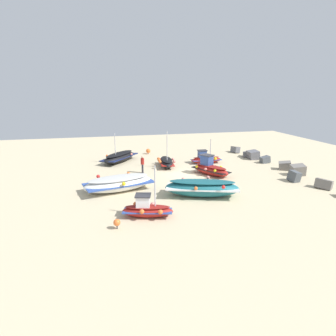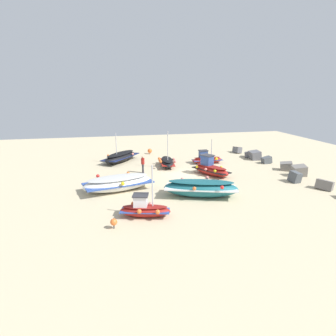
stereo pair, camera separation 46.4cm
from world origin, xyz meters
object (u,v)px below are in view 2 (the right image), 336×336
(fishing_boat_6, at_px, (207,159))
(person_walking, at_px, (143,163))
(mooring_buoy_0, at_px, (150,151))
(fishing_boat_2, at_px, (201,188))
(fishing_boat_1, at_px, (167,162))
(fishing_boat_4, at_px, (211,169))
(fishing_boat_3, at_px, (121,157))
(fishing_boat_0, at_px, (118,183))
(fishing_boat_5, at_px, (144,209))
(mooring_buoy_1, at_px, (114,222))

(fishing_boat_6, xyz_separation_m, person_walking, (2.21, -7.11, 0.48))
(mooring_buoy_0, bearing_deg, fishing_boat_2, 5.23)
(person_walking, bearing_deg, fishing_boat_1, -151.98)
(fishing_boat_4, distance_m, mooring_buoy_0, 10.96)
(fishing_boat_3, distance_m, person_walking, 5.25)
(person_walking, bearing_deg, fishing_boat_2, 108.98)
(fishing_boat_3, relative_size, mooring_buoy_0, 7.64)
(fishing_boat_1, xyz_separation_m, fishing_boat_4, (3.87, 3.25, 0.14))
(fishing_boat_4, bearing_deg, fishing_boat_3, 17.86)
(fishing_boat_2, relative_size, person_walking, 3.53)
(fishing_boat_0, bearing_deg, fishing_boat_5, -89.95)
(fishing_boat_2, relative_size, mooring_buoy_0, 8.73)
(fishing_boat_2, relative_size, fishing_boat_6, 1.75)
(fishing_boat_4, xyz_separation_m, fishing_boat_5, (7.71, -7.15, -0.10))
(fishing_boat_5, bearing_deg, person_walking, -82.83)
(fishing_boat_6, bearing_deg, fishing_boat_1, 5.64)
(fishing_boat_1, bearing_deg, fishing_boat_6, -78.32)
(fishing_boat_1, distance_m, mooring_buoy_0, 6.36)
(fishing_boat_2, height_order, mooring_buoy_1, fishing_boat_2)
(fishing_boat_0, height_order, person_walking, person_walking)
(mooring_buoy_1, bearing_deg, fishing_boat_2, 120.91)
(mooring_buoy_0, bearing_deg, fishing_boat_6, 41.30)
(mooring_buoy_0, height_order, mooring_buoy_1, mooring_buoy_0)
(fishing_boat_4, distance_m, person_walking, 6.32)
(fishing_boat_2, distance_m, person_walking, 7.89)
(fishing_boat_5, relative_size, fishing_boat_6, 1.00)
(fishing_boat_3, height_order, person_walking, fishing_boat_3)
(fishing_boat_0, bearing_deg, mooring_buoy_1, -109.17)
(fishing_boat_6, relative_size, mooring_buoy_0, 5.00)
(fishing_boat_1, height_order, person_walking, fishing_boat_1)
(fishing_boat_0, distance_m, fishing_boat_6, 11.74)
(fishing_boat_6, bearing_deg, mooring_buoy_1, 52.90)
(fishing_boat_3, bearing_deg, mooring_buoy_0, -11.03)
(fishing_boat_0, relative_size, person_walking, 3.54)
(fishing_boat_0, xyz_separation_m, mooring_buoy_1, (6.50, -0.57, -0.22))
(mooring_buoy_0, bearing_deg, fishing_boat_0, -19.34)
(fishing_boat_1, xyz_separation_m, fishing_boat_5, (11.58, -3.90, 0.04))
(fishing_boat_4, xyz_separation_m, mooring_buoy_1, (8.94, -9.06, -0.20))
(fishing_boat_2, bearing_deg, person_walking, -47.41)
(fishing_boat_2, distance_m, mooring_buoy_1, 7.46)
(fishing_boat_0, distance_m, fishing_boat_4, 8.83)
(fishing_boat_5, height_order, mooring_buoy_1, fishing_boat_5)
(fishing_boat_0, relative_size, fishing_boat_4, 1.47)
(fishing_boat_0, distance_m, fishing_boat_1, 8.20)
(fishing_boat_0, relative_size, fishing_boat_6, 1.75)
(fishing_boat_0, bearing_deg, fishing_boat_4, 1.84)
(fishing_boat_3, height_order, fishing_boat_6, fishing_boat_3)
(fishing_boat_6, xyz_separation_m, mooring_buoy_0, (-5.92, -5.20, -0.07))
(fishing_boat_2, bearing_deg, fishing_boat_3, -49.31)
(fishing_boat_4, distance_m, mooring_buoy_1, 12.73)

